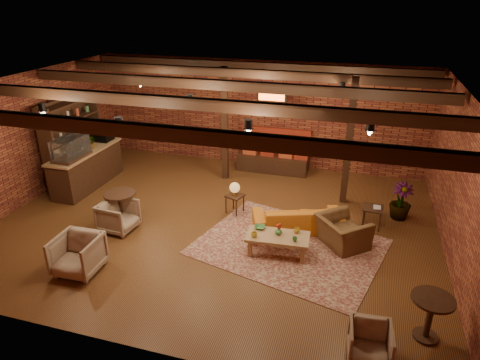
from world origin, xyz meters
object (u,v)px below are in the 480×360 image
(coffee_table, at_px, (277,237))
(armchair_far, at_px, (370,341))
(round_table_left, at_px, (121,202))
(round_table_right, at_px, (431,312))
(armchair_b, at_px, (77,253))
(plant_tall, at_px, (407,166))
(sofa, at_px, (298,218))
(armchair_a, at_px, (118,215))
(armchair_right, at_px, (343,227))
(side_table_book, at_px, (373,209))
(side_table_lamp, at_px, (235,190))

(coffee_table, relative_size, armchair_far, 2.11)
(round_table_left, xyz_separation_m, round_table_right, (6.51, -1.92, -0.01))
(armchair_b, bearing_deg, round_table_right, -1.26)
(round_table_left, xyz_separation_m, armchair_b, (0.23, -1.97, -0.10))
(coffee_table, xyz_separation_m, round_table_left, (-3.77, 0.28, 0.12))
(plant_tall, bearing_deg, sofa, -151.71)
(armchair_a, relative_size, armchair_right, 0.76)
(sofa, bearing_deg, armchair_a, -2.99)
(coffee_table, distance_m, side_table_book, 2.54)
(side_table_lamp, xyz_separation_m, armchair_right, (2.63, -0.77, -0.17))
(armchair_a, bearing_deg, round_table_left, 24.58)
(armchair_right, bearing_deg, armchair_b, 75.62)
(armchair_a, bearing_deg, side_table_book, -67.13)
(armchair_far, bearing_deg, plant_tall, 78.39)
(armchair_b, height_order, round_table_right, armchair_b)
(armchair_b, bearing_deg, side_table_book, 30.55)
(armchair_b, relative_size, plant_tall, 0.31)
(side_table_lamp, relative_size, armchair_right, 0.80)
(round_table_left, height_order, armchair_b, armchair_b)
(side_table_lamp, distance_m, round_table_right, 5.17)
(sofa, xyz_separation_m, armchair_a, (-3.89, -1.18, 0.09))
(side_table_lamp, xyz_separation_m, round_table_right, (4.11, -3.13, -0.10))
(coffee_table, height_order, armchair_right, armchair_right)
(armchair_a, distance_m, plant_tall, 6.66)
(coffee_table, bearing_deg, armchair_right, 29.64)
(armchair_a, distance_m, armchair_b, 1.63)
(armchair_right, distance_m, side_table_book, 1.17)
(coffee_table, distance_m, round_table_left, 3.78)
(armchair_b, height_order, armchair_right, armchair_right)
(coffee_table, bearing_deg, sofa, 78.00)
(side_table_lamp, relative_size, armchair_b, 0.95)
(armchair_b, xyz_separation_m, armchair_right, (4.81, 2.41, 0.02))
(plant_tall, bearing_deg, armchair_far, -97.50)
(side_table_lamp, height_order, armchair_b, armchair_b)
(side_table_lamp, height_order, plant_tall, plant_tall)
(round_table_left, relative_size, armchair_right, 0.76)
(armchair_b, relative_size, round_table_right, 1.11)
(sofa, relative_size, side_table_book, 3.85)
(plant_tall, bearing_deg, armchair_b, -146.30)
(sofa, height_order, side_table_book, sofa)
(coffee_table, bearing_deg, plant_tall, 43.12)
(armchair_a, height_order, round_table_right, armchair_a)
(side_table_lamp, bearing_deg, round_table_left, -153.23)
(armchair_right, relative_size, armchair_far, 1.59)
(coffee_table, xyz_separation_m, armchair_far, (1.88, -2.33, -0.08))
(round_table_right, xyz_separation_m, armchair_far, (-0.86, -0.68, -0.19))
(armchair_far, height_order, plant_tall, plant_tall)
(side_table_book, bearing_deg, armchair_a, -162.13)
(sofa, xyz_separation_m, coffee_table, (-0.24, -1.12, 0.10))
(plant_tall, bearing_deg, side_table_lamp, -167.64)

